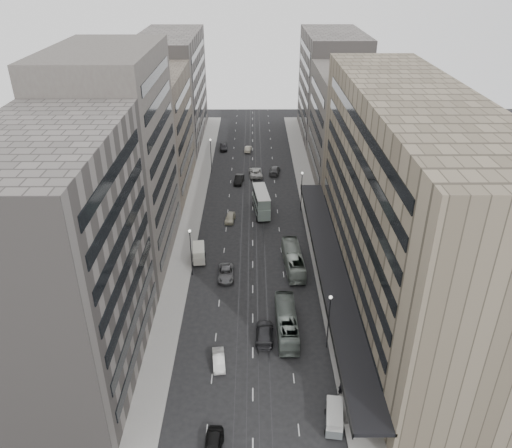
{
  "coord_description": "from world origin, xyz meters",
  "views": [
    {
      "loc": [
        0.11,
        -54.98,
        45.5
      ],
      "look_at": [
        0.57,
        17.68,
        6.21
      ],
      "focal_mm": 35.0,
      "sensor_mm": 36.0,
      "label": 1
    }
  ],
  "objects_px": {
    "vw_microbus": "(334,417)",
    "sedan_1": "(219,360)",
    "bus_near": "(287,322)",
    "panel_van": "(199,253)",
    "sedan_0": "(213,447)",
    "bus_far": "(293,259)",
    "double_decker": "(261,202)",
    "sedan_2": "(226,273)",
    "pedestrian": "(340,389)"
  },
  "relations": [
    {
      "from": "panel_van",
      "to": "pedestrian",
      "type": "relative_size",
      "value": 2.48
    },
    {
      "from": "sedan_1",
      "to": "panel_van",
      "type": "bearing_deg",
      "value": 94.55
    },
    {
      "from": "vw_microbus",
      "to": "bus_near",
      "type": "bearing_deg",
      "value": 113.25
    },
    {
      "from": "bus_far",
      "to": "sedan_2",
      "type": "bearing_deg",
      "value": 10.74
    },
    {
      "from": "panel_van",
      "to": "pedestrian",
      "type": "xyz_separation_m",
      "value": [
        19.22,
        -29.44,
        -0.44
      ]
    },
    {
      "from": "bus_near",
      "to": "sedan_0",
      "type": "xyz_separation_m",
      "value": [
        -8.7,
        -18.91,
        -0.73
      ]
    },
    {
      "from": "double_decker",
      "to": "sedan_0",
      "type": "height_order",
      "value": "double_decker"
    },
    {
      "from": "double_decker",
      "to": "sedan_2",
      "type": "bearing_deg",
      "value": -111.76
    },
    {
      "from": "bus_near",
      "to": "panel_van",
      "type": "relative_size",
      "value": 2.49
    },
    {
      "from": "vw_microbus",
      "to": "sedan_2",
      "type": "bearing_deg",
      "value": 122.64
    },
    {
      "from": "sedan_2",
      "to": "sedan_0",
      "type": "bearing_deg",
      "value": -91.42
    },
    {
      "from": "double_decker",
      "to": "sedan_2",
      "type": "distance_m",
      "value": 23.29
    },
    {
      "from": "sedan_0",
      "to": "pedestrian",
      "type": "distance_m",
      "value": 16.14
    },
    {
      "from": "double_decker",
      "to": "bus_near",
      "type": "bearing_deg",
      "value": -92.14
    },
    {
      "from": "sedan_1",
      "to": "pedestrian",
      "type": "height_order",
      "value": "pedestrian"
    },
    {
      "from": "bus_far",
      "to": "panel_van",
      "type": "xyz_separation_m",
      "value": [
        -15.68,
        2.25,
        -0.08
      ]
    },
    {
      "from": "panel_van",
      "to": "sedan_2",
      "type": "relative_size",
      "value": 0.83
    },
    {
      "from": "panel_van",
      "to": "bus_far",
      "type": "bearing_deg",
      "value": -14.41
    },
    {
      "from": "panel_van",
      "to": "sedan_1",
      "type": "distance_m",
      "value": 24.76
    },
    {
      "from": "sedan_0",
      "to": "vw_microbus",
      "type": "bearing_deg",
      "value": 17.39
    },
    {
      "from": "double_decker",
      "to": "sedan_0",
      "type": "distance_m",
      "value": 54.69
    },
    {
      "from": "pedestrian",
      "to": "bus_far",
      "type": "bearing_deg",
      "value": -115.52
    },
    {
      "from": "bus_near",
      "to": "sedan_1",
      "type": "distance_m",
      "value": 10.91
    },
    {
      "from": "vw_microbus",
      "to": "pedestrian",
      "type": "height_order",
      "value": "vw_microbus"
    },
    {
      "from": "double_decker",
      "to": "panel_van",
      "type": "bearing_deg",
      "value": -128.46
    },
    {
      "from": "vw_microbus",
      "to": "sedan_1",
      "type": "distance_m",
      "value": 16.13
    },
    {
      "from": "double_decker",
      "to": "panel_van",
      "type": "xyz_separation_m",
      "value": [
        -10.75,
        -17.41,
        -1.11
      ]
    },
    {
      "from": "sedan_2",
      "to": "sedan_1",
      "type": "bearing_deg",
      "value": -91.76
    },
    {
      "from": "panel_van",
      "to": "sedan_0",
      "type": "height_order",
      "value": "panel_van"
    },
    {
      "from": "bus_near",
      "to": "sedan_2",
      "type": "xyz_separation_m",
      "value": [
        -8.88,
        13.02,
        -0.8
      ]
    },
    {
      "from": "vw_microbus",
      "to": "sedan_0",
      "type": "bearing_deg",
      "value": -157.72
    },
    {
      "from": "bus_near",
      "to": "double_decker",
      "type": "distance_m",
      "value": 35.57
    },
    {
      "from": "sedan_0",
      "to": "pedestrian",
      "type": "bearing_deg",
      "value": 30.74
    },
    {
      "from": "bus_near",
      "to": "vw_microbus",
      "type": "height_order",
      "value": "bus_near"
    },
    {
      "from": "bus_far",
      "to": "panel_van",
      "type": "height_order",
      "value": "bus_far"
    },
    {
      "from": "bus_far",
      "to": "sedan_0",
      "type": "distance_m",
      "value": 36.32
    },
    {
      "from": "double_decker",
      "to": "sedan_2",
      "type": "xyz_separation_m",
      "value": [
        -6.0,
        -22.42,
        -1.85
      ]
    },
    {
      "from": "vw_microbus",
      "to": "sedan_0",
      "type": "distance_m",
      "value": 13.38
    },
    {
      "from": "bus_far",
      "to": "double_decker",
      "type": "xyz_separation_m",
      "value": [
        -4.94,
        19.66,
        1.03
      ]
    },
    {
      "from": "double_decker",
      "to": "panel_van",
      "type": "distance_m",
      "value": 20.49
    },
    {
      "from": "bus_near",
      "to": "double_decker",
      "type": "xyz_separation_m",
      "value": [
        -2.88,
        35.44,
        1.05
      ]
    },
    {
      "from": "vw_microbus",
      "to": "panel_van",
      "type": "relative_size",
      "value": 0.99
    },
    {
      "from": "vw_microbus",
      "to": "panel_van",
      "type": "bearing_deg",
      "value": 125.99
    },
    {
      "from": "double_decker",
      "to": "vw_microbus",
      "type": "xyz_separation_m",
      "value": [
        7.14,
        -51.05,
        -1.34
      ]
    },
    {
      "from": "sedan_0",
      "to": "sedan_1",
      "type": "height_order",
      "value": "sedan_0"
    },
    {
      "from": "sedan_1",
      "to": "pedestrian",
      "type": "xyz_separation_m",
      "value": [
        14.48,
        -5.15,
        0.36
      ]
    },
    {
      "from": "bus_near",
      "to": "panel_van",
      "type": "distance_m",
      "value": 22.6
    },
    {
      "from": "sedan_0",
      "to": "double_decker",
      "type": "bearing_deg",
      "value": 86.98
    },
    {
      "from": "panel_van",
      "to": "double_decker",
      "type": "bearing_deg",
      "value": 52.07
    },
    {
      "from": "sedan_1",
      "to": "vw_microbus",
      "type": "bearing_deg",
      "value": -41.89
    }
  ]
}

